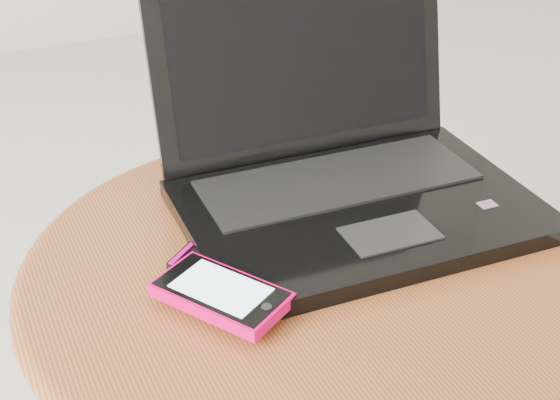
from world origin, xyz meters
name	(u,v)px	position (x,y,z in m)	size (l,w,h in m)	color
table	(301,333)	(-0.02, -0.06, 0.36)	(0.57, 0.57, 0.46)	#50220D
laptop	(341,163)	(0.07, 0.03, 0.50)	(0.39, 0.33, 0.24)	black
phone_black	(225,266)	(-0.10, -0.05, 0.46)	(0.11, 0.11, 0.01)	black
phone_pink	(221,294)	(-0.13, -0.10, 0.47)	(0.12, 0.14, 0.01)	#E00156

